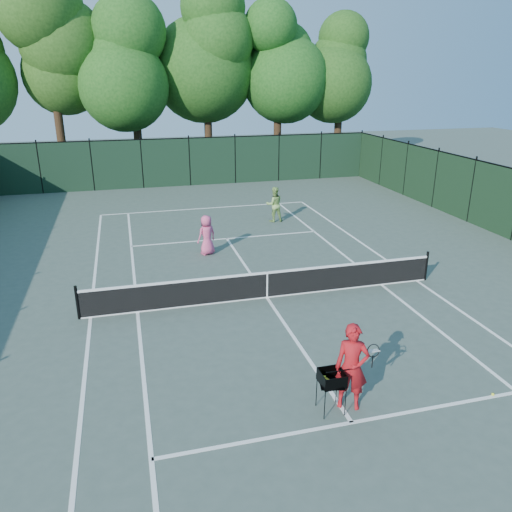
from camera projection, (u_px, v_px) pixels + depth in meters
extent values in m
plane|color=#435248|center=(267.00, 298.00, 16.21)|extent=(90.00, 90.00, 0.00)
cube|color=white|center=(91.00, 317.00, 14.88)|extent=(0.10, 23.77, 0.01)
cube|color=white|center=(417.00, 281.00, 17.53)|extent=(0.10, 23.77, 0.01)
cube|color=white|center=(138.00, 312.00, 15.21)|extent=(0.10, 23.77, 0.01)
cube|color=white|center=(381.00, 285.00, 17.20)|extent=(0.10, 23.77, 0.01)
cube|color=white|center=(206.00, 208.00, 26.99)|extent=(10.97, 0.10, 0.01)
cube|color=white|center=(352.00, 423.00, 10.40)|extent=(8.23, 0.10, 0.01)
cube|color=white|center=(227.00, 239.00, 22.01)|extent=(8.23, 0.10, 0.01)
cube|color=white|center=(267.00, 298.00, 16.21)|extent=(0.10, 12.80, 0.01)
cube|color=black|center=(267.00, 285.00, 16.05)|extent=(11.60, 0.03, 0.85)
cube|color=white|center=(267.00, 273.00, 15.91)|extent=(11.60, 0.05, 0.07)
cube|color=white|center=(267.00, 297.00, 16.20)|extent=(11.60, 0.05, 0.04)
cube|color=white|center=(267.00, 285.00, 16.05)|extent=(0.05, 0.04, 0.91)
cylinder|color=black|center=(77.00, 303.00, 14.62)|extent=(0.09, 0.09, 1.06)
cylinder|color=black|center=(426.00, 266.00, 17.42)|extent=(0.09, 0.09, 1.06)
cube|color=black|center=(190.00, 162.00, 32.03)|extent=(24.00, 0.05, 3.00)
cylinder|color=black|center=(62.00, 144.00, 33.42)|extent=(0.56, 0.56, 4.80)
ellipsoid|color=#204614|center=(48.00, 42.00, 31.25)|extent=(6.80, 6.80, 10.54)
cylinder|color=black|center=(139.00, 146.00, 34.53)|extent=(0.56, 0.56, 4.30)
ellipsoid|color=#184714|center=(132.00, 59.00, 32.61)|extent=(6.00, 6.00, 9.30)
cylinder|color=black|center=(209.00, 138.00, 36.07)|extent=(0.56, 0.56, 5.00)
ellipsoid|color=#194513|center=(205.00, 40.00, 33.83)|extent=(7.00, 7.00, 10.85)
cylinder|color=black|center=(277.00, 139.00, 36.71)|extent=(0.56, 0.56, 4.60)
ellipsoid|color=#164714|center=(279.00, 54.00, 34.70)|extent=(6.20, 6.20, 9.61)
cylinder|color=black|center=(337.00, 138.00, 38.40)|extent=(0.56, 0.56, 4.40)
ellipsoid|color=#1A4213|center=(342.00, 61.00, 36.50)|extent=(5.80, 5.80, 8.99)
imported|color=#A91319|center=(352.00, 367.00, 10.59)|extent=(0.85, 0.73, 1.97)
cylinder|color=black|center=(372.00, 362.00, 10.86)|extent=(0.03, 0.03, 0.30)
torus|color=black|center=(373.00, 351.00, 10.76)|extent=(0.30, 0.10, 0.30)
imported|color=#DE4E7D|center=(207.00, 235.00, 19.86)|extent=(0.92, 0.79, 1.61)
imported|color=#87B45A|center=(274.00, 204.00, 24.32)|extent=(0.85, 0.67, 1.72)
cylinder|color=black|center=(325.00, 405.00, 10.39)|extent=(0.02, 0.02, 0.68)
cylinder|color=black|center=(345.00, 402.00, 10.50)|extent=(0.02, 0.02, 0.68)
cylinder|color=black|center=(316.00, 392.00, 10.81)|extent=(0.02, 0.02, 0.68)
cylinder|color=black|center=(336.00, 389.00, 10.93)|extent=(0.02, 0.02, 0.68)
cube|color=black|center=(332.00, 378.00, 10.49)|extent=(0.62, 0.62, 0.29)
sphere|color=#CEDB2C|center=(332.00, 381.00, 10.52)|extent=(0.08, 0.08, 0.08)
sphere|color=#CEDB2C|center=(332.00, 381.00, 10.52)|extent=(0.08, 0.08, 0.08)
sphere|color=#CEDB2C|center=(332.00, 381.00, 10.52)|extent=(0.08, 0.08, 0.08)
sphere|color=#CEDB2C|center=(332.00, 381.00, 10.52)|extent=(0.08, 0.08, 0.08)
sphere|color=#CEDB2C|center=(332.00, 381.00, 10.52)|extent=(0.08, 0.08, 0.08)
sphere|color=#CEDB2C|center=(332.00, 381.00, 10.52)|extent=(0.08, 0.08, 0.08)
sphere|color=#CEDB2C|center=(332.00, 381.00, 10.52)|extent=(0.08, 0.08, 0.08)
sphere|color=#CEDB2C|center=(332.00, 381.00, 10.52)|extent=(0.08, 0.08, 0.08)
sphere|color=#CEDB2C|center=(332.00, 381.00, 10.52)|extent=(0.08, 0.08, 0.08)
sphere|color=#CEDB2C|center=(332.00, 381.00, 10.52)|extent=(0.08, 0.08, 0.08)
sphere|color=#CEDB2C|center=(332.00, 381.00, 10.52)|extent=(0.08, 0.08, 0.08)
sphere|color=yellow|center=(493.00, 394.00, 11.26)|extent=(0.07, 0.07, 0.07)
sphere|color=#C3D92C|center=(324.00, 368.00, 12.26)|extent=(0.07, 0.07, 0.07)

